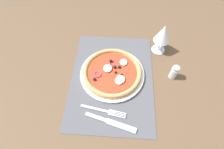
{
  "coord_description": "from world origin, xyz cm",
  "views": [
    {
      "loc": [
        40.75,
        2.62,
        65.95
      ],
      "look_at": [
        -0.59,
        0.0,
        2.47
      ],
      "focal_mm": 28.66,
      "sensor_mm": 36.0,
      "label": 1
    }
  ],
  "objects_px": {
    "fork": "(106,111)",
    "pizza": "(111,72)",
    "plate": "(111,74)",
    "pepper_shaker": "(174,72)",
    "knife": "(111,122)",
    "wine_glass": "(163,34)"
  },
  "relations": [
    {
      "from": "knife",
      "to": "wine_glass",
      "type": "xyz_separation_m",
      "value": [
        -0.37,
        0.2,
        0.09
      ]
    },
    {
      "from": "fork",
      "to": "knife",
      "type": "relative_size",
      "value": 0.91
    },
    {
      "from": "plate",
      "to": "fork",
      "type": "relative_size",
      "value": 1.55
    },
    {
      "from": "pizza",
      "to": "pepper_shaker",
      "type": "relative_size",
      "value": 3.78
    },
    {
      "from": "pizza",
      "to": "knife",
      "type": "xyz_separation_m",
      "value": [
        0.21,
        0.01,
        -0.02
      ]
    },
    {
      "from": "knife",
      "to": "pepper_shaker",
      "type": "distance_m",
      "value": 0.34
    },
    {
      "from": "wine_glass",
      "to": "plate",
      "type": "bearing_deg",
      "value": -53.56
    },
    {
      "from": "plate",
      "to": "knife",
      "type": "xyz_separation_m",
      "value": [
        0.21,
        0.01,
        -0.0
      ]
    },
    {
      "from": "fork",
      "to": "wine_glass",
      "type": "distance_m",
      "value": 0.41
    },
    {
      "from": "wine_glass",
      "to": "pepper_shaker",
      "type": "bearing_deg",
      "value": 17.91
    },
    {
      "from": "wine_glass",
      "to": "fork",
      "type": "bearing_deg",
      "value": -34.31
    },
    {
      "from": "plate",
      "to": "pepper_shaker",
      "type": "bearing_deg",
      "value": 91.95
    },
    {
      "from": "pizza",
      "to": "wine_glass",
      "type": "relative_size",
      "value": 1.7
    },
    {
      "from": "plate",
      "to": "pepper_shaker",
      "type": "xyz_separation_m",
      "value": [
        -0.01,
        0.27,
        0.02
      ]
    },
    {
      "from": "fork",
      "to": "pepper_shaker",
      "type": "bearing_deg",
      "value": 43.69
    },
    {
      "from": "wine_glass",
      "to": "knife",
      "type": "bearing_deg",
      "value": -28.58
    },
    {
      "from": "fork",
      "to": "pizza",
      "type": "bearing_deg",
      "value": 96.99
    },
    {
      "from": "fork",
      "to": "pepper_shaker",
      "type": "relative_size",
      "value": 2.68
    },
    {
      "from": "knife",
      "to": "fork",
      "type": "bearing_deg",
      "value": 134.42
    },
    {
      "from": "fork",
      "to": "wine_glass",
      "type": "height_order",
      "value": "wine_glass"
    },
    {
      "from": "plate",
      "to": "fork",
      "type": "distance_m",
      "value": 0.17
    },
    {
      "from": "pizza",
      "to": "knife",
      "type": "relative_size",
      "value": 1.29
    }
  ]
}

